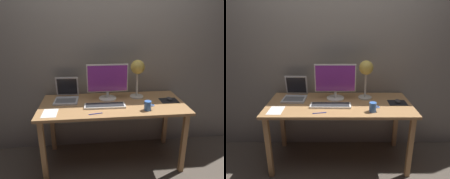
# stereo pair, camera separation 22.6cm
# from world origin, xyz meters

# --- Properties ---
(ground_plane) EXTENTS (4.80, 4.80, 0.00)m
(ground_plane) POSITION_xyz_m (0.00, 0.00, 0.00)
(ground_plane) COLOR brown
(ground_plane) RESTS_ON ground
(back_wall) EXTENTS (4.80, 0.06, 2.60)m
(back_wall) POSITION_xyz_m (0.00, 0.40, 1.30)
(back_wall) COLOR gray
(back_wall) RESTS_ON ground
(desk) EXTENTS (1.60, 0.70, 0.74)m
(desk) POSITION_xyz_m (0.00, 0.00, 0.66)
(desk) COLOR tan
(desk) RESTS_ON ground
(monitor) EXTENTS (0.47, 0.21, 0.41)m
(monitor) POSITION_xyz_m (-0.05, 0.14, 0.96)
(monitor) COLOR silver
(monitor) RESTS_ON desk
(keyboard_main) EXTENTS (0.44, 0.15, 0.03)m
(keyboard_main) POSITION_xyz_m (-0.09, -0.08, 0.75)
(keyboard_main) COLOR silver
(keyboard_main) RESTS_ON desk
(laptop) EXTENTS (0.27, 0.30, 0.25)m
(laptop) POSITION_xyz_m (-0.52, 0.17, 0.81)
(laptop) COLOR silver
(laptop) RESTS_ON desk
(desk_lamp) EXTENTS (0.16, 0.16, 0.45)m
(desk_lamp) POSITION_xyz_m (0.31, 0.17, 1.07)
(desk_lamp) COLOR beige
(desk_lamp) RESTS_ON desk
(mousepad) EXTENTS (0.20, 0.16, 0.00)m
(mousepad) POSITION_xyz_m (0.65, 0.01, 0.74)
(mousepad) COLOR black
(mousepad) RESTS_ON desk
(mouse) EXTENTS (0.06, 0.10, 0.03)m
(mouse) POSITION_xyz_m (0.66, 0.02, 0.76)
(mouse) COLOR #38383A
(mouse) RESTS_ON mousepad
(coffee_mug) EXTENTS (0.11, 0.07, 0.10)m
(coffee_mug) POSITION_xyz_m (0.34, -0.22, 0.79)
(coffee_mug) COLOR #3F72CC
(coffee_mug) RESTS_ON desk
(paper_sheet_by_keyboard) EXTENTS (0.15, 0.21, 0.00)m
(paper_sheet_by_keyboard) POSITION_xyz_m (-0.66, -0.19, 0.74)
(paper_sheet_by_keyboard) COLOR white
(paper_sheet_by_keyboard) RESTS_ON desk
(pen) EXTENTS (0.14, 0.04, 0.01)m
(pen) POSITION_xyz_m (-0.20, -0.26, 0.74)
(pen) COLOR #2633A5
(pen) RESTS_ON desk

